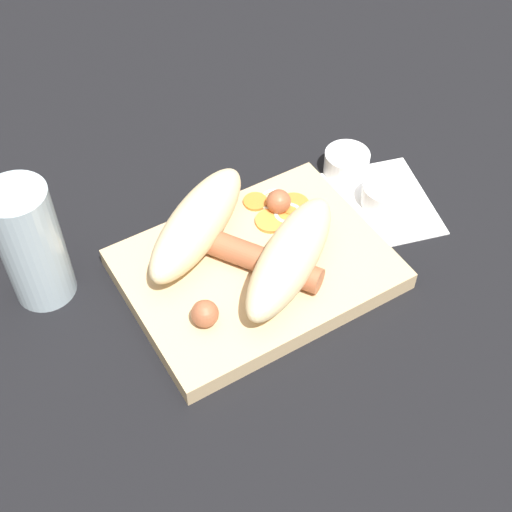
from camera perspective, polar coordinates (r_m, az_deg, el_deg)
ground_plane at (r=0.75m, az=0.00°, el=-1.58°), size 3.00×3.00×0.00m
food_tray at (r=0.74m, az=0.00°, el=-1.05°), size 0.27×0.20×0.02m
bread_roll at (r=0.72m, az=-1.06°, el=1.31°), size 0.23×0.22×0.06m
sausage at (r=0.73m, az=-0.95°, el=0.18°), size 0.17×0.15×0.03m
pickled_veggies at (r=0.78m, az=1.84°, el=3.69°), size 0.08×0.07×0.01m
napkin at (r=0.83m, az=9.34°, el=4.10°), size 0.16×0.16×0.00m
condiment_cup_near at (r=0.83m, az=10.27°, el=4.74°), size 0.05×0.05×0.03m
condiment_cup_far at (r=0.86m, az=7.25°, el=7.32°), size 0.05×0.05×0.03m
drink_glass at (r=0.72m, az=-17.54°, el=0.87°), size 0.06×0.06×0.14m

